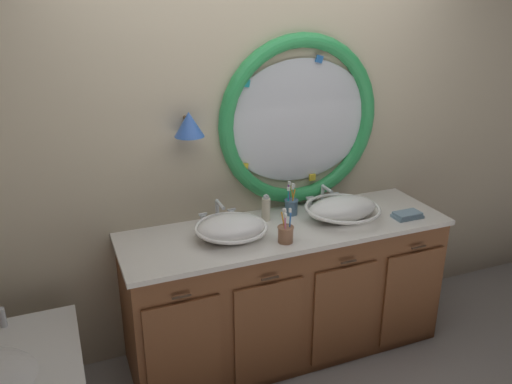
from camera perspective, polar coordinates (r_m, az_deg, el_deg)
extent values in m
plane|color=gray|center=(3.40, 3.94, -19.06)|extent=(14.00, 14.00, 0.00)
cube|color=beige|center=(3.27, -0.01, 5.26)|extent=(6.40, 0.08, 2.60)
ellipsoid|color=silver|center=(3.29, 4.82, 7.70)|extent=(0.98, 0.02, 0.77)
torus|color=green|center=(3.29, 4.86, 7.68)|extent=(1.07, 0.09, 1.07)
cube|color=red|center=(3.53, 12.10, 7.86)|extent=(0.04, 0.01, 0.04)
cube|color=#2866B7|center=(3.27, 6.93, 14.22)|extent=(0.05, 0.01, 0.05)
cube|color=teal|center=(3.09, -1.09, 11.79)|extent=(0.05, 0.01, 0.05)
cube|color=yellow|center=(3.20, -1.27, 2.78)|extent=(0.05, 0.01, 0.05)
cube|color=yellow|center=(3.43, 6.17, 1.61)|extent=(0.04, 0.01, 0.04)
cylinder|color=#4C3823|center=(2.99, -7.60, 7.93)|extent=(0.02, 0.09, 0.02)
cone|color=blue|center=(2.95, -7.33, 7.35)|extent=(0.17, 0.17, 0.14)
cube|color=brown|center=(3.36, 3.20, -10.73)|extent=(1.96, 0.60, 0.84)
cube|color=silver|center=(3.15, 3.36, -3.99)|extent=(2.00, 0.63, 0.03)
cube|color=silver|center=(3.42, 1.28, -3.25)|extent=(1.96, 0.02, 0.11)
cube|color=brown|center=(2.94, -7.82, -17.12)|extent=(0.41, 0.02, 0.64)
cylinder|color=#422D1E|center=(2.73, -8.14, -11.27)|extent=(0.10, 0.01, 0.01)
cube|color=brown|center=(3.07, 1.40, -15.13)|extent=(0.41, 0.02, 0.64)
cylinder|color=#422D1E|center=(2.86, 1.56, -9.40)|extent=(0.10, 0.01, 0.01)
cube|color=brown|center=(3.26, 9.56, -13.02)|extent=(0.41, 0.02, 0.64)
cylinder|color=#422D1E|center=(3.07, 10.08, -7.52)|extent=(0.10, 0.01, 0.01)
cube|color=brown|center=(3.51, 16.57, -10.97)|extent=(0.41, 0.02, 0.64)
cylinder|color=#422D1E|center=(3.33, 17.33, -5.77)|extent=(0.10, 0.01, 0.01)
cylinder|color=silver|center=(3.12, -25.96, -12.21)|extent=(0.04, 0.04, 0.11)
ellipsoid|color=white|center=(2.97, -2.74, -3.92)|extent=(0.40, 0.29, 0.13)
torus|color=white|center=(2.97, -2.74, -3.86)|extent=(0.42, 0.42, 0.02)
cylinder|color=silver|center=(2.97, -2.74, -3.86)|extent=(0.03, 0.03, 0.01)
ellipsoid|color=white|center=(3.26, 9.42, -1.79)|extent=(0.45, 0.27, 0.14)
torus|color=white|center=(3.26, 9.42, -1.73)|extent=(0.47, 0.47, 0.02)
cylinder|color=silver|center=(3.26, 9.42, -1.73)|extent=(0.03, 0.03, 0.01)
cylinder|color=silver|center=(3.21, -4.23, -3.06)|extent=(0.05, 0.05, 0.02)
cylinder|color=silver|center=(3.18, -4.26, -1.95)|extent=(0.02, 0.02, 0.11)
sphere|color=silver|center=(3.16, -4.29, -1.00)|extent=(0.03, 0.03, 0.03)
cylinder|color=silver|center=(3.11, -3.93, -1.39)|extent=(0.02, 0.12, 0.02)
cylinder|color=silver|center=(3.18, -5.81, -2.98)|extent=(0.04, 0.04, 0.06)
cylinder|color=silver|center=(3.23, -2.69, -2.49)|extent=(0.04, 0.04, 0.06)
cube|color=silver|center=(3.16, -5.83, -2.41)|extent=(0.05, 0.01, 0.01)
cube|color=silver|center=(3.22, -2.70, -1.94)|extent=(0.05, 0.01, 0.01)
cylinder|color=silver|center=(3.48, 7.23, -1.21)|extent=(0.05, 0.05, 0.02)
cylinder|color=silver|center=(3.46, 7.28, -0.22)|extent=(0.02, 0.02, 0.11)
sphere|color=silver|center=(3.44, 7.32, 0.63)|extent=(0.03, 0.03, 0.03)
cylinder|color=silver|center=(3.39, 7.78, 0.32)|extent=(0.02, 0.11, 0.02)
cylinder|color=silver|center=(3.43, 5.86, -1.13)|extent=(0.04, 0.04, 0.06)
cylinder|color=silver|center=(3.52, 8.60, -0.68)|extent=(0.04, 0.04, 0.06)
cube|color=silver|center=(3.42, 5.88, -0.60)|extent=(0.05, 0.01, 0.01)
cube|color=silver|center=(3.51, 8.63, -0.17)|extent=(0.05, 0.01, 0.01)
cylinder|color=#996647|center=(2.94, 3.25, -4.67)|extent=(0.09, 0.09, 0.09)
torus|color=#996647|center=(2.92, 3.27, -3.86)|extent=(0.09, 0.09, 0.01)
cylinder|color=blue|center=(2.92, 3.70, -3.72)|extent=(0.01, 0.04, 0.17)
cube|color=white|center=(2.88, 3.75, -2.01)|extent=(0.02, 0.02, 0.03)
cylinder|color=orange|center=(2.93, 3.10, -3.71)|extent=(0.04, 0.03, 0.16)
cube|color=white|center=(2.89, 3.13, -2.02)|extent=(0.02, 0.02, 0.03)
cylinder|color=pink|center=(2.90, 3.21, -4.10)|extent=(0.01, 0.03, 0.15)
cube|color=white|center=(2.86, 3.25, -2.54)|extent=(0.01, 0.02, 0.02)
cylinder|color=slate|center=(3.30, 3.86, -1.67)|extent=(0.08, 0.08, 0.09)
torus|color=slate|center=(3.28, 3.88, -0.90)|extent=(0.09, 0.09, 0.01)
cylinder|color=orange|center=(3.28, 4.07, -0.83)|extent=(0.03, 0.02, 0.17)
cube|color=white|center=(3.25, 4.12, 0.75)|extent=(0.02, 0.02, 0.02)
cylinder|color=purple|center=(3.29, 3.64, -0.66)|extent=(0.01, 0.03, 0.18)
cube|color=white|center=(3.26, 3.68, 0.99)|extent=(0.02, 0.02, 0.02)
cylinder|color=#19ADB2|center=(3.27, 3.54, -1.09)|extent=(0.02, 0.03, 0.15)
cube|color=white|center=(3.24, 3.57, 0.33)|extent=(0.02, 0.02, 0.02)
cylinder|color=orange|center=(3.27, 4.00, -1.01)|extent=(0.04, 0.02, 0.16)
cube|color=white|center=(3.24, 4.04, 0.48)|extent=(0.02, 0.02, 0.02)
cylinder|color=#EFE5C6|center=(3.20, 1.09, -1.91)|extent=(0.05, 0.05, 0.14)
cylinder|color=silver|center=(3.17, 1.10, -0.55)|extent=(0.03, 0.03, 0.02)
cylinder|color=silver|center=(3.15, 1.23, -0.42)|extent=(0.01, 0.04, 0.01)
cube|color=#7593A8|center=(3.39, 16.18, -2.56)|extent=(0.18, 0.10, 0.02)
cube|color=#7593A8|center=(3.38, 16.21, -2.28)|extent=(0.17, 0.10, 0.02)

